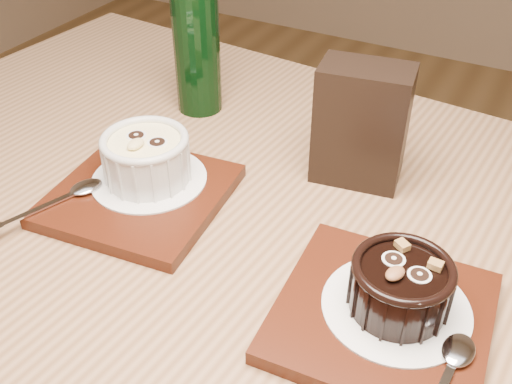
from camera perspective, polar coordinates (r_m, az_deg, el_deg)
table at (r=0.68m, az=0.24°, el=-10.84°), size 1.27×0.90×0.75m
tray_left at (r=0.68m, az=-11.02°, el=-0.33°), size 0.20×0.20×0.01m
doily_left at (r=0.69m, az=-10.13°, el=1.25°), size 0.13×0.13×0.00m
ramekin_white at (r=0.67m, az=-10.41°, el=3.40°), size 0.10×0.10×0.06m
spoon_left at (r=0.67m, az=-18.45°, el=-0.70°), size 0.07×0.13×0.01m
tray_right at (r=0.55m, az=11.90°, el=-11.53°), size 0.19×0.19×0.01m
doily_right at (r=0.55m, az=13.19°, el=-10.61°), size 0.13×0.13×0.00m
ramekin_dark at (r=0.53m, az=13.61°, el=-8.54°), size 0.09×0.09×0.05m
spoon_right at (r=0.50m, az=17.55°, el=-16.82°), size 0.03×0.14×0.01m
condiment_stand at (r=0.68m, az=9.98°, el=6.32°), size 0.11×0.07×0.14m
green_bottle at (r=0.82m, az=-5.67°, el=13.57°), size 0.06×0.06×0.23m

